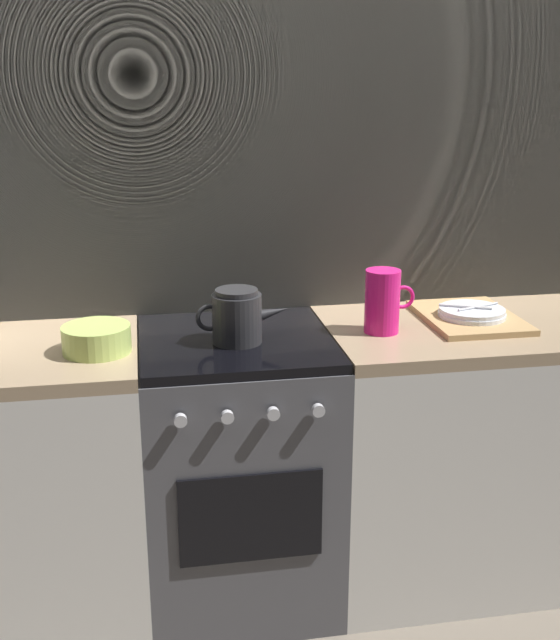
{
  "coord_description": "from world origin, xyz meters",
  "views": [
    {
      "loc": [
        -0.27,
        -2.3,
        1.68
      ],
      "look_at": [
        0.14,
        0.0,
        0.95
      ],
      "focal_mm": 44.39,
      "sensor_mm": 36.0,
      "label": 1
    }
  ],
  "objects_px": {
    "mixing_bowl": "(97,339)",
    "pitcher": "(383,301)",
    "kettle": "(238,317)",
    "stove_unit": "(238,469)",
    "dish_pile": "(470,316)"
  },
  "relations": [
    {
      "from": "stove_unit",
      "to": "mixing_bowl",
      "type": "distance_m",
      "value": 0.64
    },
    {
      "from": "stove_unit",
      "to": "dish_pile",
      "type": "bearing_deg",
      "value": 2.88
    },
    {
      "from": "mixing_bowl",
      "to": "dish_pile",
      "type": "xyz_separation_m",
      "value": [
        1.2,
        0.09,
        -0.02
      ]
    },
    {
      "from": "mixing_bowl",
      "to": "kettle",
      "type": "bearing_deg",
      "value": 2.05
    },
    {
      "from": "mixing_bowl",
      "to": "pitcher",
      "type": "distance_m",
      "value": 0.88
    },
    {
      "from": "kettle",
      "to": "mixing_bowl",
      "type": "bearing_deg",
      "value": -177.95
    },
    {
      "from": "dish_pile",
      "to": "kettle",
      "type": "bearing_deg",
      "value": -174.13
    },
    {
      "from": "stove_unit",
      "to": "mixing_bowl",
      "type": "xyz_separation_m",
      "value": [
        -0.41,
        -0.06,
        0.49
      ]
    },
    {
      "from": "mixing_bowl",
      "to": "dish_pile",
      "type": "bearing_deg",
      "value": 4.53
    },
    {
      "from": "stove_unit",
      "to": "kettle",
      "type": "xyz_separation_m",
      "value": [
        0.0,
        -0.04,
        0.53
      ]
    },
    {
      "from": "kettle",
      "to": "dish_pile",
      "type": "height_order",
      "value": "kettle"
    },
    {
      "from": "stove_unit",
      "to": "dish_pile",
      "type": "height_order",
      "value": "dish_pile"
    },
    {
      "from": "kettle",
      "to": "stove_unit",
      "type": "bearing_deg",
      "value": 95.28
    },
    {
      "from": "pitcher",
      "to": "dish_pile",
      "type": "distance_m",
      "value": 0.34
    },
    {
      "from": "stove_unit",
      "to": "kettle",
      "type": "distance_m",
      "value": 0.53
    }
  ]
}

